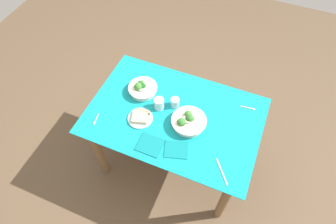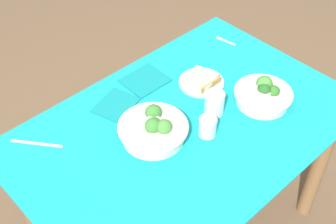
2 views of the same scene
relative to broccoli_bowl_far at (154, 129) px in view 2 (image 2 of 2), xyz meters
name	(u,v)px [view 2 (image 2 of 2)]	position (x,y,z in m)	size (l,w,h in m)	color
dining_table	(184,148)	(0.13, -0.04, -0.17)	(1.31, 0.87, 0.75)	teal
broccoli_bowl_far	(154,129)	(0.00, 0.00, 0.00)	(0.26, 0.26, 0.10)	silver
broccoli_bowl_near	(263,95)	(0.45, -0.16, 0.00)	(0.23, 0.23, 0.10)	silver
bread_side_plate	(202,81)	(0.35, 0.09, -0.03)	(0.19, 0.19, 0.04)	#99C6D1
water_glass_center	(214,103)	(0.26, -0.06, 0.01)	(0.08, 0.08, 0.09)	silver
water_glass_side	(208,127)	(0.16, -0.13, 0.00)	(0.07, 0.07, 0.08)	silver
fork_by_near_bowl	(225,41)	(0.65, 0.23, -0.04)	(0.03, 0.10, 0.00)	#B7B7BC
table_knife_left	(37,144)	(-0.34, 0.27, -0.04)	(0.20, 0.01, 0.00)	#B7B7BC
napkin_folded_upper	(116,105)	(0.00, 0.23, -0.04)	(0.16, 0.13, 0.01)	#0F777D
napkin_folded_lower	(145,80)	(0.19, 0.27, -0.04)	(0.17, 0.15, 0.01)	#0F777D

